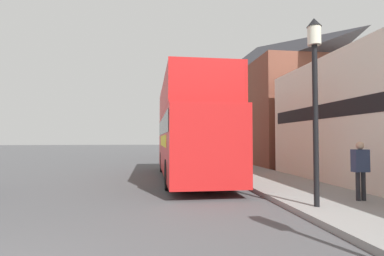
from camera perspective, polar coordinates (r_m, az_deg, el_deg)
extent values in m
plane|color=#4C4C4F|center=(24.26, -13.94, -6.24)|extent=(144.00, 144.00, 0.00)
cube|color=gray|center=(21.68, 5.19, -6.61)|extent=(3.01, 108.00, 0.14)
cube|color=black|center=(10.18, 31.50, 4.04)|extent=(0.12, 13.14, 0.55)
cube|color=brown|center=(27.08, 12.43, 1.25)|extent=(6.00, 19.59, 6.68)
pyramid|color=#2D2D33|center=(27.82, 12.35, 11.57)|extent=(6.00, 19.59, 3.30)
cube|color=red|center=(13.31, -0.42, -3.00)|extent=(2.45, 9.68, 2.54)
cube|color=yellow|center=(12.83, -0.15, -2.46)|extent=(2.45, 5.33, 0.45)
cube|color=black|center=(13.32, -0.42, 0.32)|extent=(2.48, 8.90, 0.70)
cube|color=red|center=(13.35, -0.42, 2.67)|extent=(2.45, 8.90, 0.10)
cube|color=red|center=(13.33, -5.44, 5.67)|extent=(0.10, 8.89, 1.28)
cube|color=red|center=(13.62, 4.50, 5.50)|extent=(0.10, 8.89, 1.28)
cube|color=red|center=(9.13, 3.13, 9.30)|extent=(2.42, 0.08, 1.28)
cube|color=red|center=(17.15, -2.01, 3.91)|extent=(2.42, 1.36, 1.28)
cylinder|color=black|center=(16.25, -5.59, -6.48)|extent=(0.28, 1.06, 1.06)
cylinder|color=black|center=(16.48, 2.03, -6.43)|extent=(0.28, 1.06, 1.06)
cylinder|color=black|center=(10.48, -4.43, -8.87)|extent=(0.28, 1.06, 1.06)
cylinder|color=black|center=(10.83, 7.27, -8.65)|extent=(0.28, 1.06, 1.06)
cube|color=#9E9EA3|center=(21.34, -1.77, -5.33)|extent=(1.88, 4.51, 0.77)
cube|color=black|center=(21.18, -1.72, -3.60)|extent=(1.59, 2.19, 0.53)
cylinder|color=black|center=(22.63, -4.26, -5.73)|extent=(0.23, 0.70, 0.69)
cylinder|color=black|center=(22.84, -0.30, -5.70)|extent=(0.23, 0.70, 0.69)
cylinder|color=black|center=(19.89, -3.46, -6.22)|extent=(0.23, 0.70, 0.69)
cylinder|color=black|center=(20.13, 1.03, -6.18)|extent=(0.23, 0.70, 0.69)
cylinder|color=#232328|center=(9.15, 29.07, -9.68)|extent=(0.11, 0.11, 0.75)
cylinder|color=#232328|center=(9.25, 29.86, -9.59)|extent=(0.11, 0.11, 0.75)
cube|color=#2D3856|center=(9.13, 29.39, -5.44)|extent=(0.41, 0.22, 0.60)
sphere|color=tan|center=(9.12, 29.34, -2.93)|extent=(0.21, 0.21, 0.21)
cylinder|color=black|center=(7.85, 22.48, 0.54)|extent=(0.13, 0.13, 3.93)
cylinder|color=silver|center=(8.25, 22.25, 15.92)|extent=(0.32, 0.32, 0.45)
cone|color=black|center=(8.35, 22.22, 18.11)|extent=(0.35, 0.35, 0.22)
cylinder|color=black|center=(17.03, 5.21, -1.19)|extent=(0.13, 0.13, 3.80)
cylinder|color=silver|center=(17.19, 5.19, 5.92)|extent=(0.32, 0.32, 0.45)
cone|color=black|center=(17.24, 5.18, 7.02)|extent=(0.35, 0.35, 0.22)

